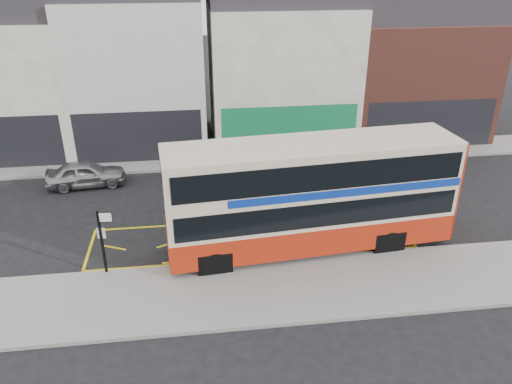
{
  "coord_description": "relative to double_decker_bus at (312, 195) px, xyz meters",
  "views": [
    {
      "loc": [
        -2.25,
        -17.32,
        11.62
      ],
      "look_at": [
        0.26,
        2.0,
        2.09
      ],
      "focal_mm": 35.0,
      "sensor_mm": 36.0,
      "label": 1
    }
  ],
  "objects": [
    {
      "name": "double_decker_bus",
      "position": [
        0.0,
        0.0,
        0.0
      ],
      "size": [
        12.14,
        3.81,
        4.77
      ],
      "rotation": [
        0.0,
        0.0,
        0.09
      ],
      "color": "beige",
      "rests_on": "ground"
    },
    {
      "name": "terrace_right",
      "position": [
        10.1,
        14.38,
        2.06
      ],
      "size": [
        9.0,
        8.01,
        10.3
      ],
      "color": "brown",
      "rests_on": "ground"
    },
    {
      "name": "far_pavement",
      "position": [
        -2.4,
        10.4,
        -2.43
      ],
      "size": [
        50.0,
        3.0,
        0.15
      ],
      "primitive_type": "cube",
      "color": "gray",
      "rests_on": "ground"
    },
    {
      "name": "terrace_left",
      "position": [
        -7.9,
        14.38,
        2.81
      ],
      "size": [
        8.0,
        8.01,
        11.8
      ],
      "color": "beige",
      "rests_on": "ground"
    },
    {
      "name": "car_silver",
      "position": [
        -10.58,
        7.6,
        -1.81
      ],
      "size": [
        4.28,
        2.09,
        1.41
      ],
      "primitive_type": "imported",
      "rotation": [
        0.0,
        0.0,
        1.68
      ],
      "color": "#9B9B9F",
      "rests_on": "ground"
    },
    {
      "name": "terrace_far_left",
      "position": [
        -15.9,
        14.38,
        2.31
      ],
      "size": [
        8.0,
        8.01,
        10.8
      ],
      "color": "white",
      "rests_on": "ground"
    },
    {
      "name": "ground",
      "position": [
        -2.4,
        -0.6,
        -2.51
      ],
      "size": [
        120.0,
        120.0,
        0.0
      ],
      "primitive_type": "plane",
      "color": "black",
      "rests_on": "ground"
    },
    {
      "name": "car_white",
      "position": [
        9.07,
        8.76,
        -1.88
      ],
      "size": [
        4.54,
        2.35,
        1.26
      ],
      "primitive_type": "imported",
      "rotation": [
        0.0,
        0.0,
        1.43
      ],
      "color": "silver",
      "rests_on": "ground"
    },
    {
      "name": "car_grey",
      "position": [
        -2.73,
        8.17,
        -1.89
      ],
      "size": [
        3.96,
        2.02,
        1.24
      ],
      "primitive_type": "imported",
      "rotation": [
        0.0,
        0.0,
        1.76
      ],
      "color": "#45494D",
      "rests_on": "ground"
    },
    {
      "name": "terrace_green_shop",
      "position": [
        1.1,
        14.38,
        2.56
      ],
      "size": [
        9.0,
        8.01,
        11.3
      ],
      "color": "white",
      "rests_on": "ground"
    },
    {
      "name": "pavement",
      "position": [
        -2.4,
        -2.9,
        -2.43
      ],
      "size": [
        40.0,
        4.0,
        0.15
      ],
      "primitive_type": "cube",
      "color": "gray",
      "rests_on": "ground"
    },
    {
      "name": "bus_stop_post",
      "position": [
        -8.33,
        -1.0,
        -0.71
      ],
      "size": [
        0.67,
        0.14,
        2.71
      ],
      "rotation": [
        0.0,
        0.0,
        -0.07
      ],
      "color": "black",
      "rests_on": "pavement"
    },
    {
      "name": "road_markings",
      "position": [
        -2.4,
        1.0,
        -2.5
      ],
      "size": [
        14.0,
        3.4,
        0.01
      ],
      "primitive_type": null,
      "color": "yellow",
      "rests_on": "ground"
    },
    {
      "name": "kerb",
      "position": [
        -2.4,
        -0.98,
        -2.43
      ],
      "size": [
        40.0,
        0.15,
        0.15
      ],
      "primitive_type": "cube",
      "color": "gray",
      "rests_on": "ground"
    },
    {
      "name": "street_tree_right",
      "position": [
        6.95,
        11.53,
        1.32
      ],
      "size": [
        2.6,
        2.6,
        5.61
      ],
      "color": "#2F2015",
      "rests_on": "ground"
    }
  ]
}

